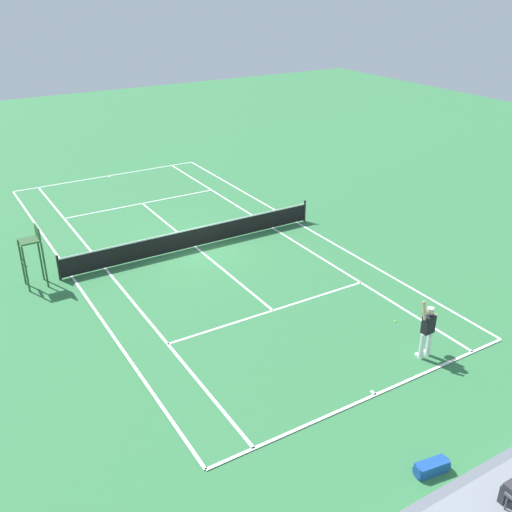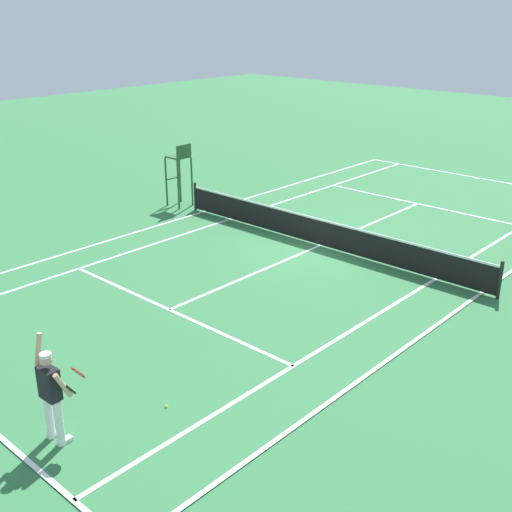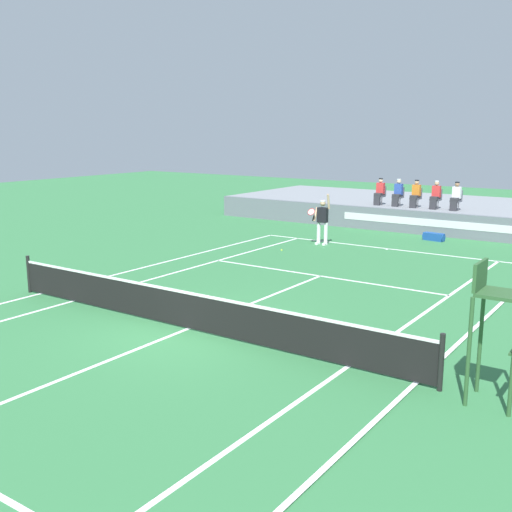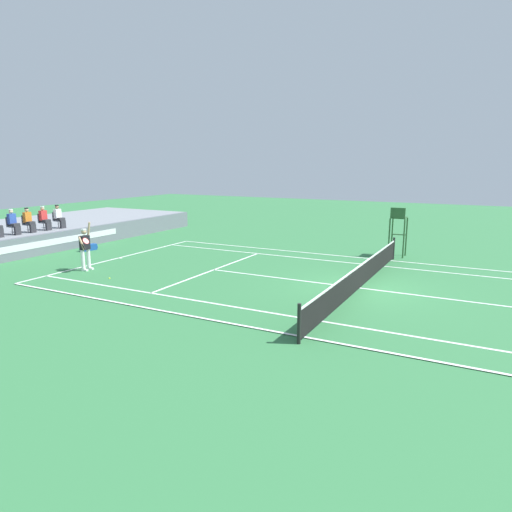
% 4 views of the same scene
% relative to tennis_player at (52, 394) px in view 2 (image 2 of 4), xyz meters
% --- Properties ---
extents(ground_plane, '(80.00, 80.00, 0.00)m').
position_rel_tennis_player_xyz_m(ground_plane, '(2.59, -11.23, -0.99)').
color(ground_plane, '#337542').
extents(court, '(11.08, 23.88, 0.03)m').
position_rel_tennis_player_xyz_m(court, '(2.59, -11.23, -0.98)').
color(court, '#337542').
rests_on(court, ground).
extents(net, '(11.98, 0.10, 1.07)m').
position_rel_tennis_player_xyz_m(net, '(2.59, -11.23, -0.47)').
color(net, black).
rests_on(net, ground).
extents(tennis_player, '(0.76, 0.64, 2.08)m').
position_rel_tennis_player_xyz_m(tennis_player, '(0.00, 0.00, 0.00)').
color(tennis_player, white).
rests_on(tennis_player, ground).
extents(tennis_ball, '(0.07, 0.07, 0.07)m').
position_rel_tennis_player_xyz_m(tennis_ball, '(-0.66, -1.98, -0.96)').
color(tennis_ball, '#D1E533').
rests_on(tennis_ball, ground).
extents(umpire_chair, '(0.77, 0.77, 2.44)m').
position_rel_tennis_player_xyz_m(umpire_chair, '(9.36, -11.23, 0.56)').
color(umpire_chair, '#2D562D').
rests_on(umpire_chair, ground).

